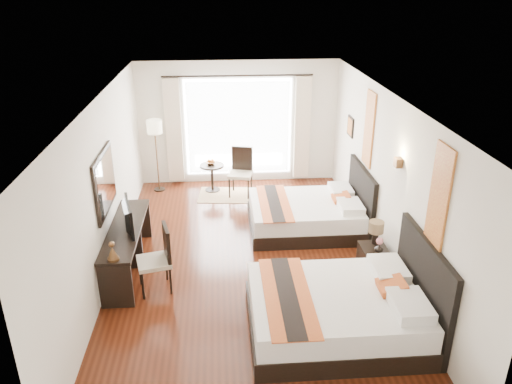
{
  "coord_description": "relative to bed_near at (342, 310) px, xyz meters",
  "views": [
    {
      "loc": [
        -0.44,
        -7.26,
        4.44
      ],
      "look_at": [
        0.13,
        0.21,
        1.21
      ],
      "focal_mm": 35.0,
      "sensor_mm": 36.0,
      "label": 1
    }
  ],
  "objects": [
    {
      "name": "floor",
      "position": [
        -1.13,
        1.86,
        -0.35
      ],
      "size": [
        4.5,
        7.5,
        0.01
      ],
      "primitive_type": "cube",
      "color": "#38150A",
      "rests_on": "ground"
    },
    {
      "name": "ceiling",
      "position": [
        -1.13,
        1.86,
        2.45
      ],
      "size": [
        4.5,
        7.5,
        0.02
      ],
      "primitive_type": "cube",
      "color": "white",
      "rests_on": "wall_headboard"
    },
    {
      "name": "wall_headboard",
      "position": [
        1.11,
        1.86,
        1.06
      ],
      "size": [
        0.01,
        7.5,
        2.8
      ],
      "primitive_type": "cube",
      "color": "silver",
      "rests_on": "floor"
    },
    {
      "name": "wall_desk",
      "position": [
        -3.38,
        1.86,
        1.06
      ],
      "size": [
        0.01,
        7.5,
        2.8
      ],
      "primitive_type": "cube",
      "color": "silver",
      "rests_on": "floor"
    },
    {
      "name": "wall_window",
      "position": [
        -1.13,
        5.6,
        1.06
      ],
      "size": [
        4.5,
        0.01,
        2.8
      ],
      "primitive_type": "cube",
      "color": "silver",
      "rests_on": "floor"
    },
    {
      "name": "wall_entry",
      "position": [
        -1.13,
        -1.89,
        1.06
      ],
      "size": [
        4.5,
        0.01,
        2.8
      ],
      "primitive_type": "cube",
      "color": "silver",
      "rests_on": "floor"
    },
    {
      "name": "window_glass",
      "position": [
        -1.13,
        5.59,
        0.96
      ],
      "size": [
        2.4,
        0.02,
        2.2
      ],
      "primitive_type": "cube",
      "color": "white",
      "rests_on": "wall_window"
    },
    {
      "name": "sheer_curtain",
      "position": [
        -1.13,
        5.53,
        0.96
      ],
      "size": [
        2.3,
        0.02,
        2.1
      ],
      "primitive_type": "cube",
      "color": "white",
      "rests_on": "wall_window"
    },
    {
      "name": "drape_left",
      "position": [
        -2.58,
        5.49,
        0.94
      ],
      "size": [
        0.35,
        0.14,
        2.35
      ],
      "primitive_type": "cube",
      "color": "beige",
      "rests_on": "floor"
    },
    {
      "name": "drape_right",
      "position": [
        0.32,
        5.49,
        0.94
      ],
      "size": [
        0.35,
        0.14,
        2.35
      ],
      "primitive_type": "cube",
      "color": "beige",
      "rests_on": "floor"
    },
    {
      "name": "art_panel_near",
      "position": [
        1.1,
        0.0,
        1.61
      ],
      "size": [
        0.03,
        0.5,
        1.35
      ],
      "primitive_type": "cube",
      "color": "maroon",
      "rests_on": "wall_headboard"
    },
    {
      "name": "art_panel_far",
      "position": [
        1.1,
        3.03,
        1.61
      ],
      "size": [
        0.03,
        0.5,
        1.35
      ],
      "primitive_type": "cube",
      "color": "maroon",
      "rests_on": "wall_headboard"
    },
    {
      "name": "wall_sconce",
      "position": [
        1.06,
        1.36,
        1.58
      ],
      "size": [
        0.1,
        0.14,
        0.14
      ],
      "primitive_type": "cube",
      "color": "#4E331C",
      "rests_on": "wall_headboard"
    },
    {
      "name": "mirror_frame",
      "position": [
        -3.35,
        1.84,
        1.21
      ],
      "size": [
        0.04,
        1.25,
        0.95
      ],
      "primitive_type": "cube",
      "color": "black",
      "rests_on": "wall_desk"
    },
    {
      "name": "mirror_glass",
      "position": [
        -3.33,
        1.84,
        1.21
      ],
      "size": [
        0.01,
        1.12,
        0.82
      ],
      "primitive_type": "cube",
      "color": "white",
      "rests_on": "mirror_frame"
    },
    {
      "name": "bed_near",
      "position": [
        0.0,
        0.0,
        0.0
      ],
      "size": [
        2.35,
        1.83,
        1.33
      ],
      "color": "black",
      "rests_on": "floor"
    },
    {
      "name": "bed_far",
      "position": [
        0.1,
        3.03,
        -0.03
      ],
      "size": [
        2.15,
        1.67,
        1.21
      ],
      "color": "black",
      "rests_on": "floor"
    },
    {
      "name": "nightstand",
      "position": [
        0.83,
        1.36,
        -0.1
      ],
      "size": [
        0.41,
        0.51,
        0.49
      ],
      "primitive_type": "cube",
      "color": "black",
      "rests_on": "floor"
    },
    {
      "name": "table_lamp",
      "position": [
        0.87,
        1.48,
        0.42
      ],
      "size": [
        0.24,
        0.24,
        0.39
      ],
      "color": "black",
      "rests_on": "nightstand"
    },
    {
      "name": "vase",
      "position": [
        0.86,
        1.22,
        0.23
      ],
      "size": [
        0.17,
        0.17,
        0.14
      ],
      "primitive_type": "imported",
      "rotation": [
        0.0,
        0.0,
        -0.38
      ],
      "color": "black",
      "rests_on": "nightstand"
    },
    {
      "name": "console_desk",
      "position": [
        -3.12,
        1.84,
        0.04
      ],
      "size": [
        0.5,
        2.2,
        0.76
      ],
      "primitive_type": "cube",
      "color": "black",
      "rests_on": "floor"
    },
    {
      "name": "television",
      "position": [
        -3.1,
        1.75,
        0.65
      ],
      "size": [
        0.31,
        0.82,
        0.47
      ],
      "primitive_type": "imported",
      "rotation": [
        0.0,
        0.0,
        1.82
      ],
      "color": "black",
      "rests_on": "console_desk"
    },
    {
      "name": "bronze_figurine",
      "position": [
        -3.12,
        0.84,
        0.54
      ],
      "size": [
        0.18,
        0.18,
        0.26
      ],
      "primitive_type": null,
      "rotation": [
        0.0,
        0.0,
        -0.07
      ],
      "color": "#4E331C",
      "rests_on": "console_desk"
    },
    {
      "name": "desk_chair",
      "position": [
        -2.6,
        1.2,
        -0.02
      ],
      "size": [
        0.59,
        0.59,
        1.05
      ],
      "rotation": [
        0.0,
        0.0,
        3.38
      ],
      "color": "#BAA78F",
      "rests_on": "floor"
    },
    {
      "name": "floor_lamp",
      "position": [
        -2.96,
        5.15,
        1.03
      ],
      "size": [
        0.33,
        0.33,
        1.63
      ],
      "color": "black",
      "rests_on": "floor"
    },
    {
      "name": "side_table",
      "position": [
        -1.76,
        5.02,
        -0.03
      ],
      "size": [
        0.54,
        0.54,
        0.62
      ],
      "primitive_type": "cylinder",
      "color": "black",
      "rests_on": "floor"
    },
    {
      "name": "fruit_bowl",
      "position": [
        -1.78,
        5.06,
        0.3
      ],
      "size": [
        0.22,
        0.22,
        0.05
      ],
      "primitive_type": "imported",
      "rotation": [
        0.0,
        0.0,
        -0.12
      ],
      "color": "#412F17",
      "rests_on": "side_table"
    },
    {
      "name": "window_chair",
      "position": [
        -1.13,
        4.75,
        -0.02
      ],
      "size": [
        0.59,
        0.59,
        1.06
      ],
      "rotation": [
        0.0,
        0.0,
        -1.81
      ],
      "color": "#BAA78F",
      "rests_on": "floor"
    },
    {
      "name": "jute_rug",
      "position": [
        -1.42,
        4.73,
        -0.34
      ],
      "size": [
        1.36,
        0.99,
        0.01
      ],
      "primitive_type": "cube",
      "rotation": [
        0.0,
        0.0,
        -0.09
      ],
      "color": "tan",
      "rests_on": "floor"
    }
  ]
}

